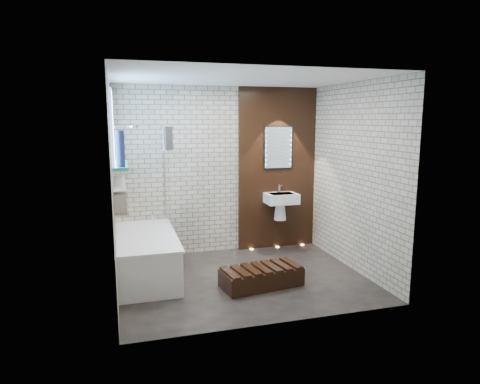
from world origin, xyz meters
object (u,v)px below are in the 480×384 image
object	(u,v)px
bathtub	(146,255)
bath_screen	(167,177)
washbasin	(281,202)
led_mirror	(278,148)
walnut_step	(261,277)

from	to	relation	value
bathtub	bath_screen	distance (m)	1.14
washbasin	led_mirror	xyz separation A→B (m)	(0.00, 0.16, 0.86)
bathtub	led_mirror	xyz separation A→B (m)	(2.17, 0.78, 1.36)
washbasin	walnut_step	bearing A→B (deg)	-120.07
walnut_step	bathtub	bearing A→B (deg)	151.46
bath_screen	led_mirror	size ratio (longest dim) A/B	2.00
bath_screen	walnut_step	distance (m)	1.96
walnut_step	washbasin	bearing A→B (deg)	59.93
bathtub	bath_screen	world-z (taller)	bath_screen
led_mirror	walnut_step	bearing A→B (deg)	-117.44
bath_screen	washbasin	bearing A→B (deg)	5.78
led_mirror	washbasin	bearing A→B (deg)	-90.00
washbasin	walnut_step	xyz separation A→B (m)	(-0.80, -1.37, -0.68)
bathtub	bath_screen	size ratio (longest dim) A/B	1.24
bathtub	bath_screen	xyz separation A→B (m)	(0.35, 0.44, 0.99)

